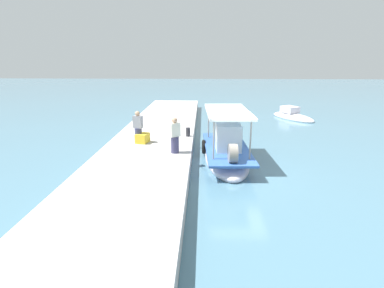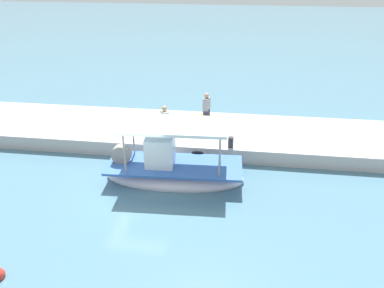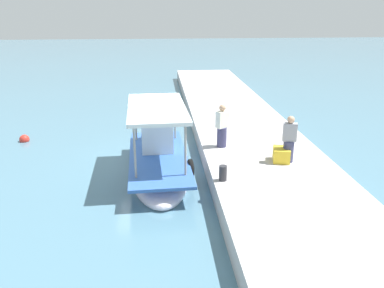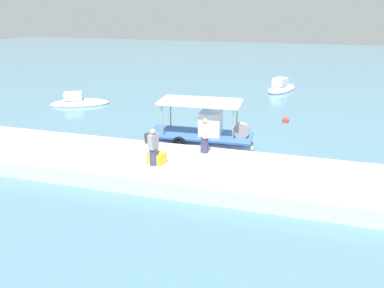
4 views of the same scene
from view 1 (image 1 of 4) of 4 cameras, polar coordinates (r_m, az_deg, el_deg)
name	(u,v)px [view 1 (image 1 of 4)]	position (r m, az deg, el deg)	size (l,w,h in m)	color
ground_plane	(239,172)	(13.65, 8.73, -5.21)	(120.00, 120.00, 0.00)	slate
dock_quay	(142,164)	(13.70, -9.33, -3.65)	(36.00, 4.31, 0.68)	#B9B3B2
main_fishing_boat	(226,153)	(14.75, 6.41, -1.60)	(5.75, 2.31, 2.85)	silver
fisherman_near_bollard	(175,137)	(13.76, -3.22, 1.32)	(0.50, 0.52, 1.62)	#3B3B5E
fisherman_by_crate	(138,128)	(15.70, -10.00, 2.90)	(0.44, 0.50, 1.61)	#3B3E62
mooring_bollard	(188,132)	(16.78, -0.76, 2.25)	(0.24, 0.24, 0.48)	#2D2D33
cargo_crate	(143,138)	(15.72, -9.19, 1.10)	(0.68, 0.55, 0.47)	yellow
moored_boat_mid	(293,116)	(26.68, 18.20, 4.90)	(4.63, 3.54, 1.18)	white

